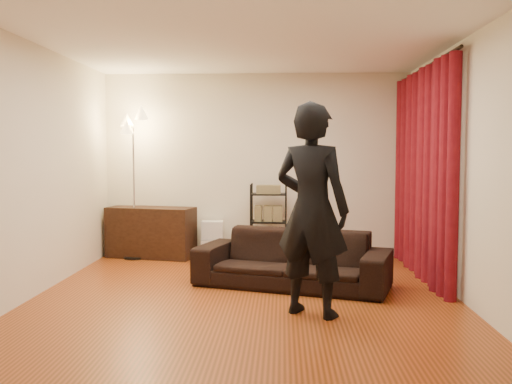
{
  "coord_description": "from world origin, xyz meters",
  "views": [
    {
      "loc": [
        0.39,
        -5.98,
        1.54
      ],
      "look_at": [
        0.1,
        0.3,
        1.1
      ],
      "focal_mm": 40.0,
      "sensor_mm": 36.0,
      "label": 1
    }
  ],
  "objects_px": {
    "media_cabinet": "(151,232)",
    "storage_boxes": "(212,239)",
    "sofa": "(292,259)",
    "floor_lamp": "(134,186)",
    "wire_shelf": "(269,222)",
    "person": "(312,210)"
  },
  "relations": [
    {
      "from": "media_cabinet",
      "to": "storage_boxes",
      "type": "relative_size",
      "value": 2.38
    },
    {
      "from": "sofa",
      "to": "floor_lamp",
      "type": "bearing_deg",
      "value": 161.51
    },
    {
      "from": "storage_boxes",
      "to": "wire_shelf",
      "type": "relative_size",
      "value": 0.49
    },
    {
      "from": "sofa",
      "to": "floor_lamp",
      "type": "xyz_separation_m",
      "value": [
        -2.25,
        1.63,
        0.74
      ]
    },
    {
      "from": "storage_boxes",
      "to": "wire_shelf",
      "type": "xyz_separation_m",
      "value": [
        0.83,
        -0.16,
        0.28
      ]
    },
    {
      "from": "wire_shelf",
      "to": "floor_lamp",
      "type": "height_order",
      "value": "floor_lamp"
    },
    {
      "from": "sofa",
      "to": "media_cabinet",
      "type": "relative_size",
      "value": 1.73
    },
    {
      "from": "person",
      "to": "media_cabinet",
      "type": "distance_m",
      "value": 3.67
    },
    {
      "from": "person",
      "to": "sofa",
      "type": "bearing_deg",
      "value": -53.87
    },
    {
      "from": "person",
      "to": "storage_boxes",
      "type": "relative_size",
      "value": 3.77
    },
    {
      "from": "storage_boxes",
      "to": "floor_lamp",
      "type": "height_order",
      "value": "floor_lamp"
    },
    {
      "from": "sofa",
      "to": "floor_lamp",
      "type": "relative_size",
      "value": 1.03
    },
    {
      "from": "media_cabinet",
      "to": "floor_lamp",
      "type": "bearing_deg",
      "value": -140.71
    },
    {
      "from": "storage_boxes",
      "to": "floor_lamp",
      "type": "xyz_separation_m",
      "value": [
        -1.11,
        -0.19,
        0.79
      ]
    },
    {
      "from": "wire_shelf",
      "to": "storage_boxes",
      "type": "bearing_deg",
      "value": -175.24
    },
    {
      "from": "media_cabinet",
      "to": "floor_lamp",
      "type": "height_order",
      "value": "floor_lamp"
    },
    {
      "from": "sofa",
      "to": "storage_boxes",
      "type": "bearing_deg",
      "value": 139.48
    },
    {
      "from": "wire_shelf",
      "to": "floor_lamp",
      "type": "distance_m",
      "value": 2.01
    },
    {
      "from": "floor_lamp",
      "to": "person",
      "type": "bearing_deg",
      "value": -48.84
    },
    {
      "from": "wire_shelf",
      "to": "floor_lamp",
      "type": "xyz_separation_m",
      "value": [
        -1.94,
        -0.04,
        0.51
      ]
    },
    {
      "from": "media_cabinet",
      "to": "wire_shelf",
      "type": "bearing_deg",
      "value": 10.0
    },
    {
      "from": "sofa",
      "to": "storage_boxes",
      "type": "relative_size",
      "value": 4.11
    }
  ]
}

